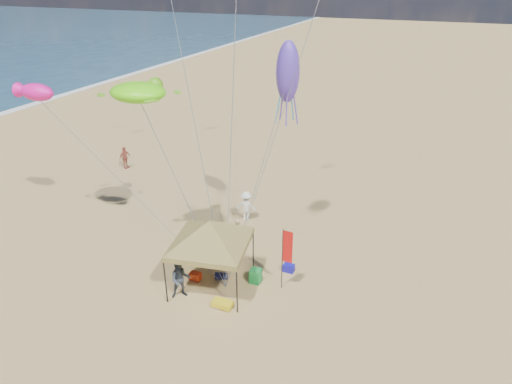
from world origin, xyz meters
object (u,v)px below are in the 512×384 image
at_px(canopy_tent, 210,223).
at_px(chair_green, 256,276).
at_px(chair_yellow, 190,255).
at_px(person_near_b, 180,279).
at_px(beach_cart, 222,304).
at_px(cooler_blue, 289,268).
at_px(person_far_a, 125,157).
at_px(person_near_c, 246,206).
at_px(cooler_red, 195,276).
at_px(feather_flag, 286,251).
at_px(person_near_a, 237,232).

relative_size(canopy_tent, chair_green, 9.23).
xyz_separation_m(chair_yellow, person_near_b, (1.07, -2.62, 0.58)).
xyz_separation_m(beach_cart, person_near_b, (-2.08, -0.02, 0.73)).
height_order(cooler_blue, person_far_a, person_far_a).
bearing_deg(cooler_blue, chair_yellow, -167.72).
bearing_deg(canopy_tent, cooler_blue, 38.86).
height_order(canopy_tent, person_near_c, canopy_tent).
bearing_deg(canopy_tent, chair_green, 28.63).
bearing_deg(cooler_blue, cooler_red, -148.80).
relative_size(beach_cart, person_near_b, 0.48).
bearing_deg(person_near_b, person_far_a, 100.41).
relative_size(feather_flag, chair_yellow, 4.60).
bearing_deg(feather_flag, person_far_a, 150.54).
bearing_deg(person_near_c, cooler_blue, 127.67).
distance_m(chair_yellow, person_near_b, 2.89).
relative_size(chair_green, person_near_c, 0.38).
distance_m(canopy_tent, feather_flag, 3.64).
relative_size(feather_flag, beach_cart, 3.58).
bearing_deg(feather_flag, beach_cart, -132.62).
bearing_deg(cooler_red, chair_yellow, 128.37).
xyz_separation_m(cooler_blue, beach_cart, (-1.83, -3.68, 0.01)).
height_order(chair_green, chair_yellow, same).
bearing_deg(beach_cart, person_near_c, 106.11).
height_order(canopy_tent, chair_yellow, canopy_tent).
bearing_deg(chair_green, beach_cart, -106.00).
xyz_separation_m(person_near_c, person_far_a, (-11.67, 3.74, -0.07)).
distance_m(chair_green, chair_yellow, 3.81).
height_order(chair_green, person_far_a, person_far_a).
relative_size(person_near_a, person_near_b, 0.92).
xyz_separation_m(canopy_tent, chair_yellow, (-1.99, 1.33, -3.02)).
distance_m(feather_flag, cooler_blue, 2.41).
height_order(person_near_a, person_near_c, person_near_c).
bearing_deg(chair_green, chair_yellow, 174.86).
xyz_separation_m(cooler_red, person_near_a, (0.64, 3.49, 0.67)).
bearing_deg(person_near_b, chair_green, 4.23).
xyz_separation_m(chair_green, person_far_a, (-14.51, 9.07, 0.50)).
xyz_separation_m(canopy_tent, beach_cart, (1.16, -1.27, -3.17)).
bearing_deg(person_near_a, cooler_red, 62.31).
bearing_deg(cooler_blue, canopy_tent, -141.14).
bearing_deg(chair_green, person_near_a, 129.97).
height_order(cooler_red, person_near_c, person_near_c).
bearing_deg(chair_green, cooler_blue, 50.22).
bearing_deg(chair_yellow, person_near_a, 52.66).
bearing_deg(person_far_a, feather_flag, -110.46).
height_order(feather_flag, person_far_a, feather_flag).
relative_size(cooler_blue, person_near_a, 0.32).
height_order(cooler_blue, person_near_a, person_near_a).
bearing_deg(chair_yellow, cooler_red, -51.63).
xyz_separation_m(person_near_a, person_near_b, (-0.60, -4.81, 0.08)).
bearing_deg(chair_green, canopy_tent, -151.37).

